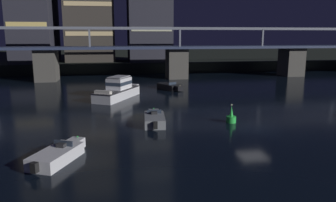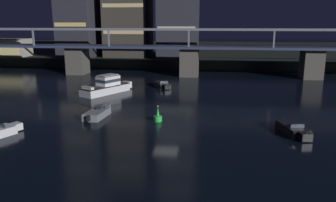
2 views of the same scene
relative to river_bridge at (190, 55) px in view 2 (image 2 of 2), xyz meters
name	(u,v)px [view 2 (image 2 of 2)]	position (x,y,z in m)	size (l,w,h in m)	color
ground_plane	(166,128)	(0.00, -34.83, -4.15)	(400.00, 400.00, 0.00)	black
far_riverbank	(199,51)	(0.00, 48.01, -3.05)	(240.00, 80.00, 2.20)	black
river_bridge	(190,55)	(0.00, 0.00, 0.00)	(99.65, 6.40, 9.38)	#4C4944
waterfront_pavilion	(4,47)	(-47.50, 11.91, 0.29)	(12.40, 7.40, 4.70)	#B2AD9E
cabin_cruiser_near_left	(107,86)	(-11.29, -18.53, -3.10)	(6.30, 8.97, 2.79)	silver
speedboat_near_center	(98,113)	(-8.27, -31.62, -3.73)	(2.16, 5.23, 1.16)	gray
speedboat_near_right	(163,85)	(-3.55, -12.88, -3.73)	(3.40, 4.94, 1.16)	black
speedboat_mid_center	(294,130)	(12.49, -34.90, -3.73)	(2.70, 5.20, 1.16)	black
channel_buoy	(158,117)	(-1.20, -32.44, -3.67)	(0.90, 0.90, 1.76)	green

